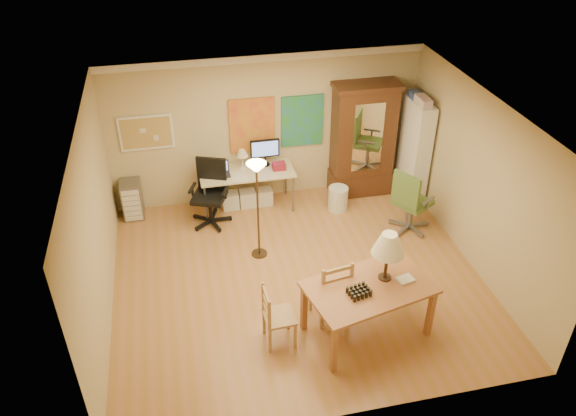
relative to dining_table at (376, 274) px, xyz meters
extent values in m
plane|color=#A4753A|center=(-0.74, 1.23, -0.96)|extent=(5.50, 5.50, 0.00)
cube|color=white|center=(-0.74, 3.69, 1.68)|extent=(5.50, 0.08, 0.12)
cube|color=tan|center=(-2.79, 3.70, 0.54)|extent=(0.90, 0.04, 0.62)
cube|color=gold|center=(-0.99, 3.70, 0.49)|extent=(0.80, 0.04, 1.00)
cube|color=teal|center=(-0.09, 3.70, 0.49)|extent=(0.75, 0.04, 0.95)
cube|color=#985631|center=(-0.09, -0.04, -0.17)|extent=(1.79, 1.31, 0.04)
cube|color=#985631|center=(-0.71, -0.60, -0.58)|extent=(0.09, 0.09, 0.76)
cube|color=#985631|center=(0.71, -0.27, -0.58)|extent=(0.09, 0.09, 0.76)
cube|color=#985631|center=(-0.90, 0.19, -0.58)|extent=(0.09, 0.09, 0.76)
cube|color=#985631|center=(0.53, 0.53, -0.58)|extent=(0.09, 0.09, 0.76)
cylinder|color=black|center=(0.16, 0.07, -0.14)|extent=(0.17, 0.17, 0.02)
cylinder|color=black|center=(0.16, 0.07, 0.06)|extent=(0.04, 0.04, 0.43)
cone|color=beige|center=(0.16, 0.07, 0.41)|extent=(0.43, 0.43, 0.30)
cube|color=silver|center=(0.40, -0.03, -0.14)|extent=(0.25, 0.21, 0.03)
cube|color=black|center=(-0.27, -0.16, -0.11)|extent=(0.35, 0.30, 0.09)
cube|color=#A07349|center=(-0.49, 0.37, -0.48)|extent=(0.54, 0.52, 0.04)
cube|color=#A07349|center=(-0.32, 0.59, -0.73)|extent=(0.05, 0.05, 0.46)
cube|color=#A07349|center=(-0.72, 0.52, -0.73)|extent=(0.05, 0.05, 0.46)
cube|color=#A07349|center=(-0.26, 0.21, -0.73)|extent=(0.05, 0.05, 0.46)
cube|color=#A07349|center=(-0.66, 0.14, -0.73)|extent=(0.05, 0.05, 0.46)
cube|color=#A07349|center=(-0.26, 0.21, -0.21)|extent=(0.05, 0.05, 0.54)
cube|color=#A07349|center=(-0.66, 0.14, -0.21)|extent=(0.05, 0.05, 0.54)
cube|color=#A07349|center=(-0.46, 0.17, -0.15)|extent=(0.41, 0.10, 0.05)
cube|color=#A07349|center=(-1.26, 0.05, -0.54)|extent=(0.41, 0.43, 0.04)
cube|color=#A07349|center=(-1.09, -0.12, -0.76)|extent=(0.04, 0.04, 0.40)
cube|color=#A07349|center=(-1.10, 0.24, -0.76)|extent=(0.04, 0.04, 0.40)
cube|color=#A07349|center=(-1.42, -0.13, -0.76)|extent=(0.04, 0.04, 0.40)
cube|color=#A07349|center=(-1.44, 0.22, -0.76)|extent=(0.04, 0.04, 0.40)
cube|color=#A07349|center=(-1.42, -0.13, -0.30)|extent=(0.04, 0.04, 0.47)
cube|color=#A07349|center=(-1.44, 0.22, -0.30)|extent=(0.04, 0.04, 0.47)
cube|color=#A07349|center=(-1.43, 0.05, -0.26)|extent=(0.04, 0.36, 0.05)
cylinder|color=#403019|center=(-1.21, 1.94, -0.95)|extent=(0.25, 0.25, 0.03)
cylinder|color=#403019|center=(-1.21, 1.94, -0.15)|extent=(0.03, 0.03, 1.58)
cone|color=#FFE0A5|center=(-1.21, 1.94, 0.65)|extent=(0.30, 0.30, 0.13)
cube|color=#C0B28D|center=(-1.17, 3.35, -0.22)|extent=(1.65, 0.72, 0.03)
cylinder|color=slate|center=(-1.94, 3.04, -0.60)|extent=(0.04, 0.04, 0.72)
cylinder|color=slate|center=(-0.39, 3.04, -0.60)|extent=(0.04, 0.04, 0.72)
cylinder|color=slate|center=(-1.94, 3.66, -0.60)|extent=(0.04, 0.04, 0.72)
cylinder|color=slate|center=(-0.39, 3.66, -0.60)|extent=(0.04, 0.04, 0.72)
cube|color=black|center=(-1.63, 3.30, -0.20)|extent=(0.33, 0.23, 0.02)
cube|color=black|center=(-1.63, 3.47, -0.09)|extent=(0.33, 0.06, 0.21)
cube|color=black|center=(-0.81, 3.51, 0.12)|extent=(0.52, 0.04, 0.33)
cone|color=beige|center=(-1.22, 3.46, 0.10)|extent=(0.21, 0.21, 0.12)
cube|color=silver|center=(-1.32, 3.20, -0.20)|extent=(0.26, 0.33, 0.01)
cube|color=maroon|center=(-0.60, 3.30, -0.14)|extent=(0.23, 0.17, 0.12)
cube|color=white|center=(-1.48, 3.40, -0.81)|extent=(0.29, 0.25, 0.31)
cube|color=white|center=(-1.17, 3.40, -0.81)|extent=(0.29, 0.25, 0.31)
cube|color=silver|center=(-0.86, 3.40, -0.81)|extent=(0.29, 0.25, 0.31)
cylinder|color=black|center=(-1.87, 2.99, -0.68)|extent=(0.07, 0.07, 0.45)
cube|color=black|center=(-1.87, 2.99, -0.43)|extent=(0.68, 0.67, 0.08)
cube|color=black|center=(-1.79, 3.22, -0.09)|extent=(0.50, 0.24, 0.58)
cube|color=black|center=(-2.14, 3.10, -0.27)|extent=(0.16, 0.33, 0.03)
cube|color=black|center=(-1.60, 2.89, -0.27)|extent=(0.16, 0.33, 0.03)
cylinder|color=slate|center=(1.44, 2.10, -0.68)|extent=(0.07, 0.07, 0.45)
cube|color=#4C622C|center=(1.44, 2.10, -0.42)|extent=(0.72, 0.72, 0.08)
cube|color=#4C622C|center=(1.23, 1.98, -0.09)|extent=(0.31, 0.47, 0.58)
cube|color=slate|center=(1.59, 1.86, -0.27)|extent=(0.31, 0.21, 0.03)
cube|color=slate|center=(1.29, 2.35, -0.27)|extent=(0.31, 0.21, 0.03)
cube|color=slate|center=(-3.19, 3.51, -0.61)|extent=(0.35, 0.39, 0.69)
cube|color=silver|center=(-3.19, 3.31, -0.61)|extent=(0.30, 0.02, 0.59)
cube|color=#36230E|center=(0.99, 3.47, 0.08)|extent=(1.09, 0.49, 2.07)
cube|color=#36230E|center=(0.99, 3.47, -0.74)|extent=(1.13, 0.53, 0.41)
cube|color=white|center=(0.99, 3.22, 0.27)|extent=(0.54, 0.01, 1.28)
cube|color=#36230E|center=(0.99, 3.47, 1.14)|extent=(1.17, 0.55, 0.08)
cube|color=white|center=(1.81, 3.03, 0.00)|extent=(0.29, 0.77, 1.91)
cube|color=#993333|center=(1.77, 2.89, -0.50)|extent=(0.17, 0.38, 0.23)
cube|color=#334C99|center=(1.77, 3.22, 0.63)|extent=(0.17, 0.27, 0.19)
cylinder|color=silver|center=(0.41, 2.95, -0.74)|extent=(0.36, 0.36, 0.44)
camera|label=1|loc=(-2.29, -5.16, 4.67)|focal=35.00mm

